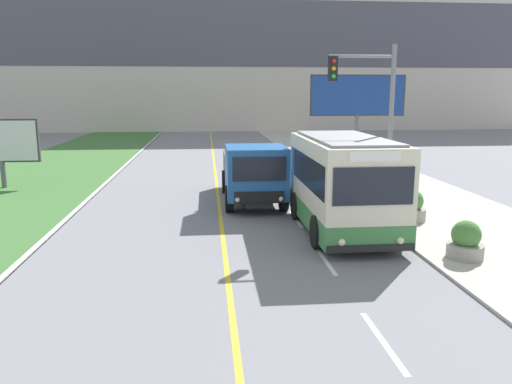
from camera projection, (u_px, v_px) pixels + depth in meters
name	position (u px, v px, depth m)	size (l,w,h in m)	color
apartment_block_background	(209.00, 41.00, 60.37)	(80.00, 8.04, 21.20)	beige
city_bus	(343.00, 185.00, 16.25)	(2.68, 5.97, 3.17)	beige
dump_truck	(254.00, 175.00, 20.28)	(2.42, 6.68, 2.51)	black
traffic_light_mast	(373.00, 113.00, 16.76)	(2.28, 0.32, 6.12)	slate
billboard_large	(358.00, 98.00, 30.92)	(5.98, 0.24, 5.62)	#59595B
billboard_small	(0.00, 142.00, 23.74)	(3.60, 0.24, 3.33)	#59595B
planter_round_near	(466.00, 242.00, 13.68)	(0.99, 0.99, 1.06)	gray
planter_round_second	(411.00, 207.00, 17.65)	(1.01, 1.01, 1.12)	gray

